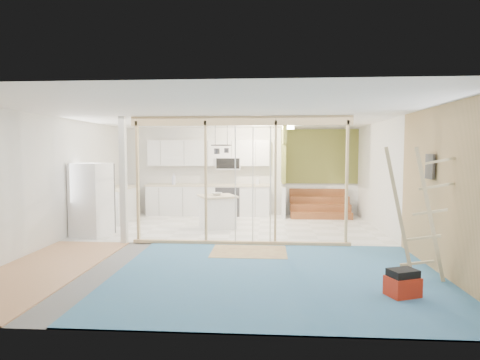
# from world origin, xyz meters

# --- Properties ---
(room) EXTENTS (7.01, 8.01, 2.61)m
(room) POSITION_xyz_m (0.00, 0.00, 1.30)
(room) COLOR slate
(room) RESTS_ON ground
(floor_overlays) EXTENTS (7.00, 8.00, 0.03)m
(floor_overlays) POSITION_xyz_m (0.07, 0.06, 0.01)
(floor_overlays) COLOR white
(floor_overlays) RESTS_ON room
(stud_frame) EXTENTS (4.66, 0.14, 2.60)m
(stud_frame) POSITION_xyz_m (-0.27, -0.00, 1.61)
(stud_frame) COLOR tan
(stud_frame) RESTS_ON room
(base_cabinets) EXTENTS (4.45, 2.24, 0.93)m
(base_cabinets) POSITION_xyz_m (-1.61, 3.36, 0.47)
(base_cabinets) COLOR silver
(base_cabinets) RESTS_ON room
(upper_cabinets) EXTENTS (3.60, 0.41, 0.85)m
(upper_cabinets) POSITION_xyz_m (-0.84, 3.82, 1.82)
(upper_cabinets) COLOR silver
(upper_cabinets) RESTS_ON room
(green_partition) EXTENTS (2.25, 1.51, 2.60)m
(green_partition) POSITION_xyz_m (2.04, 3.66, 0.94)
(green_partition) COLOR olive
(green_partition) RESTS_ON room
(pot_rack) EXTENTS (0.52, 0.52, 0.72)m
(pot_rack) POSITION_xyz_m (-0.31, 1.89, 2.00)
(pot_rack) COLOR black
(pot_rack) RESTS_ON room
(sheathing_panel) EXTENTS (0.02, 4.00, 2.60)m
(sheathing_panel) POSITION_xyz_m (3.48, -2.00, 1.30)
(sheathing_panel) COLOR tan
(sheathing_panel) RESTS_ON room
(electrical_panel) EXTENTS (0.04, 0.30, 0.40)m
(electrical_panel) POSITION_xyz_m (3.43, -1.40, 1.65)
(electrical_panel) COLOR #3C3D41
(electrical_panel) RESTS_ON room
(ceiling_light) EXTENTS (0.32, 0.32, 0.08)m
(ceiling_light) POSITION_xyz_m (1.40, 3.00, 2.54)
(ceiling_light) COLOR #FFEABF
(ceiling_light) RESTS_ON room
(fridge) EXTENTS (0.84, 0.81, 1.64)m
(fridge) POSITION_xyz_m (-3.05, 0.60, 0.82)
(fridge) COLOR white
(fridge) RESTS_ON room
(island) EXTENTS (1.10, 1.10, 0.82)m
(island) POSITION_xyz_m (-0.38, 1.73, 0.41)
(island) COLOR white
(island) RESTS_ON room
(bowl) EXTENTS (0.31, 0.31, 0.07)m
(bowl) POSITION_xyz_m (-0.40, 1.74, 0.85)
(bowl) COLOR silver
(bowl) RESTS_ON island
(soap_bottle_a) EXTENTS (0.17, 0.17, 0.34)m
(soap_bottle_a) POSITION_xyz_m (-1.90, 3.59, 1.10)
(soap_bottle_a) COLOR silver
(soap_bottle_a) RESTS_ON base_cabinets
(soap_bottle_b) EXTENTS (0.11, 0.11, 0.21)m
(soap_bottle_b) POSITION_xyz_m (0.56, 3.78, 1.04)
(soap_bottle_b) COLOR white
(soap_bottle_b) RESTS_ON base_cabinets
(toolbox) EXTENTS (0.47, 0.42, 0.37)m
(toolbox) POSITION_xyz_m (2.59, -2.78, 0.18)
(toolbox) COLOR red
(toolbox) RESTS_ON room
(ladder) EXTENTS (1.04, 0.16, 1.94)m
(ladder) POSITION_xyz_m (3.02, -2.09, 1.00)
(ladder) COLOR tan
(ladder) RESTS_ON room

